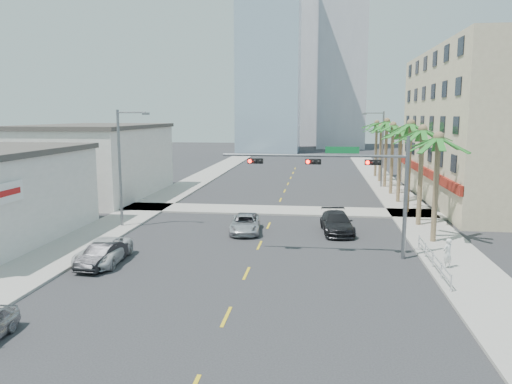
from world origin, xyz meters
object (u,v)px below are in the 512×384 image
traffic_signal_mast (351,175)px  pedestrian (447,253)px  car_parked_mid (102,255)px  car_parked_far (103,251)px  car_lane_right (337,223)px  car_lane_left (246,222)px  car_lane_center (245,224)px

traffic_signal_mast → pedestrian: (5.27, -1.99, -4.07)m
car_parked_mid → traffic_signal_mast: bearing=19.8°
car_parked_far → car_lane_right: 16.73m
car_lane_right → car_parked_mid: bearing=-149.4°
traffic_signal_mast → car_parked_far: 15.39m
traffic_signal_mast → car_parked_mid: size_ratio=2.82×
car_lane_left → pedestrian: (12.56, -8.19, 0.37)m
car_lane_right → car_lane_left: bearing=175.1°
car_parked_mid → car_lane_center: bearing=58.3°
car_lane_center → pedestrian: bearing=-36.6°
car_parked_mid → pedestrian: 19.57m
traffic_signal_mast → car_lane_center: size_ratio=2.40×
pedestrian → car_parked_far: bearing=-33.4°
car_lane_right → pedestrian: pedestrian is taller
car_lane_left → car_lane_center: 0.68m
car_lane_center → car_lane_right: size_ratio=0.88×
car_lane_center → traffic_signal_mast: bearing=-42.9°
car_lane_center → pedestrian: 14.63m
car_lane_left → car_parked_mid: bearing=-123.2°
car_parked_mid → car_lane_center: 11.55m
car_lane_left → car_lane_right: 6.73m
car_parked_mid → car_parked_far: car_parked_far is taller
car_lane_right → traffic_signal_mast: bearing=-90.6°
car_lane_left → car_lane_right: (6.73, 0.10, 0.14)m
car_parked_mid → car_lane_left: bearing=60.2°
traffic_signal_mast → car_lane_left: (-7.28, 6.20, -4.44)m
traffic_signal_mast → car_lane_center: 10.15m
car_parked_mid → car_lane_center: car_parked_mid is taller
pedestrian → traffic_signal_mast: bearing=-57.2°
car_parked_mid → car_lane_left: size_ratio=1.05×
car_lane_left → car_lane_center: (0.00, -0.68, 0.02)m
car_lane_right → car_parked_far: bearing=-151.7°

